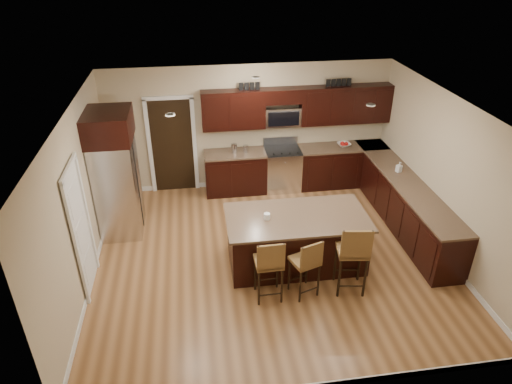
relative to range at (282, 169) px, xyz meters
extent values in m
plane|color=#94653A|center=(-0.68, -2.45, -0.47)|extent=(6.00, 6.00, 0.00)
plane|color=silver|center=(-0.68, -2.45, 2.23)|extent=(6.00, 6.00, 0.00)
plane|color=tan|center=(-0.68, 0.30, 0.88)|extent=(6.00, 0.00, 6.00)
plane|color=tan|center=(-3.68, -2.45, 0.88)|extent=(0.00, 5.50, 5.50)
plane|color=tan|center=(2.32, -2.45, 0.88)|extent=(0.00, 5.50, 5.50)
cube|color=black|center=(-1.03, 0.00, -0.03)|extent=(1.30, 0.60, 0.88)
cube|color=black|center=(1.35, 0.00, -0.03)|extent=(1.94, 0.60, 0.88)
cube|color=black|center=(2.02, -1.98, -0.03)|extent=(0.60, 3.35, 0.88)
cube|color=brown|center=(-1.03, 0.00, 0.43)|extent=(1.30, 0.63, 0.04)
cube|color=brown|center=(1.35, 0.00, 0.43)|extent=(1.94, 0.63, 0.04)
cube|color=brown|center=(2.02, -1.98, 0.43)|extent=(0.63, 3.35, 0.04)
cube|color=black|center=(-1.03, 0.13, 1.35)|extent=(1.30, 0.33, 0.80)
cube|color=black|center=(1.35, 0.13, 1.35)|extent=(1.94, 0.33, 0.80)
cube|color=black|center=(0.00, 0.13, 1.60)|extent=(0.76, 0.33, 0.30)
cube|color=silver|center=(0.00, 0.00, -0.02)|extent=(0.76, 0.64, 0.90)
cube|color=black|center=(0.00, 0.00, 0.44)|extent=(0.76, 0.60, 0.03)
cube|color=black|center=(0.00, -0.30, -0.02)|extent=(0.65, 0.01, 0.45)
cube|color=silver|center=(0.00, 0.27, 0.55)|extent=(0.76, 0.05, 0.18)
cube|color=silver|center=(0.00, 0.15, 1.15)|extent=(0.76, 0.31, 0.40)
cube|color=black|center=(-2.33, 0.28, 0.56)|extent=(0.85, 0.03, 2.06)
cube|color=white|center=(-3.66, -2.75, 0.55)|extent=(0.03, 0.80, 2.04)
cube|color=black|center=(-0.29, -2.66, -0.03)|extent=(2.23, 1.13, 0.88)
cube|color=brown|center=(-0.29, -2.66, 0.43)|extent=(2.33, 1.23, 0.04)
cube|color=black|center=(-0.29, -2.66, -0.43)|extent=(2.15, 1.05, 0.09)
cube|color=brown|center=(-0.89, -3.44, 0.19)|extent=(0.42, 0.42, 0.06)
cube|color=brown|center=(-0.89, -3.63, 0.41)|extent=(0.41, 0.05, 0.44)
cylinder|color=black|center=(-1.07, -3.62, -0.15)|extent=(0.04, 0.04, 0.63)
cylinder|color=black|center=(-0.72, -3.62, -0.15)|extent=(0.04, 0.04, 0.63)
cylinder|color=black|center=(-1.07, -3.27, -0.15)|extent=(0.04, 0.04, 0.63)
cylinder|color=black|center=(-0.72, -3.27, -0.15)|extent=(0.04, 0.04, 0.63)
cube|color=brown|center=(-0.34, -3.44, 0.15)|extent=(0.49, 0.49, 0.05)
cube|color=brown|center=(-0.28, -3.61, 0.35)|extent=(0.37, 0.16, 0.41)
cylinder|color=black|center=(-0.50, -3.61, -0.18)|extent=(0.03, 0.03, 0.59)
cylinder|color=black|center=(-0.17, -3.61, -0.18)|extent=(0.03, 0.03, 0.59)
cylinder|color=black|center=(-0.50, -3.28, -0.18)|extent=(0.03, 0.03, 0.59)
cylinder|color=black|center=(-0.17, -3.28, -0.18)|extent=(0.03, 0.03, 0.59)
cube|color=brown|center=(0.40, -3.44, 0.27)|extent=(0.52, 0.52, 0.07)
cube|color=brown|center=(0.37, -3.65, 0.51)|extent=(0.46, 0.11, 0.49)
cylinder|color=black|center=(0.20, -3.64, -0.12)|extent=(0.04, 0.04, 0.71)
cylinder|color=black|center=(0.59, -3.64, -0.12)|extent=(0.04, 0.04, 0.71)
cylinder|color=black|center=(0.20, -3.25, -0.12)|extent=(0.04, 0.04, 0.71)
cylinder|color=black|center=(0.59, -3.25, -0.12)|extent=(0.04, 0.04, 0.71)
cube|color=silver|center=(-3.30, -1.20, 0.45)|extent=(0.72, 0.92, 1.84)
cube|color=black|center=(-2.94, -1.20, 0.45)|extent=(0.01, 0.02, 1.75)
cylinder|color=silver|center=(-2.91, -1.28, 0.54)|extent=(0.02, 0.02, 0.82)
cylinder|color=silver|center=(-2.91, -1.12, 0.54)|extent=(0.02, 0.02, 0.82)
cube|color=black|center=(-3.30, -1.20, 1.63)|extent=(0.78, 0.98, 0.51)
cube|color=brown|center=(-0.35, -0.84, -0.47)|extent=(0.95, 0.66, 0.01)
imported|color=silver|center=(1.36, 0.00, 0.48)|extent=(0.32, 0.32, 0.07)
imported|color=#B2B2B2|center=(2.02, -1.36, 0.55)|extent=(0.12, 0.12, 0.21)
cylinder|color=silver|center=(-1.04, 0.00, 0.55)|extent=(0.12, 0.12, 0.20)
cylinder|color=silver|center=(-0.80, 0.00, 0.52)|extent=(0.11, 0.11, 0.15)
cylinder|color=white|center=(-0.79, -2.66, 0.50)|extent=(0.10, 0.10, 0.10)
camera|label=1|loc=(-1.87, -8.79, 4.42)|focal=32.00mm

